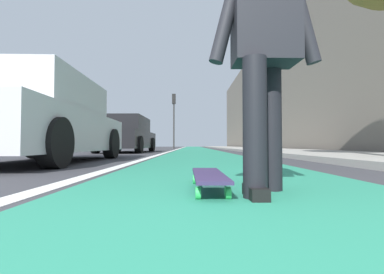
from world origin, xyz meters
The scene contains 11 objects.
ground_plane centered at (10.00, 0.00, 0.00)m, with size 80.00×80.00×0.00m, color #38383D.
bike_lane_paint centered at (24.00, 0.00, 0.00)m, with size 56.00×2.33×0.00m, color #288466.
lane_stripe_white centered at (20.00, 1.31, 0.00)m, with size 52.00×0.16×0.01m, color silver.
sidewalk_curb centered at (18.00, -3.54, 0.05)m, with size 52.00×3.20×0.11m, color #9E9B93.
building_facade centered at (22.00, -6.03, 4.51)m, with size 40.00×1.20×9.01m, color slate.
skateboard centered at (1.33, 0.17, 0.09)m, with size 0.84×0.22×0.11m.
skater_person centered at (1.18, -0.17, 0.94)m, with size 0.46×0.72×1.64m.
parked_car_near centered at (4.19, 2.95, 0.72)m, with size 4.28×2.02×1.50m.
parked_car_mid centered at (10.62, 3.01, 0.71)m, with size 4.49×1.91×1.48m.
traffic_light centered at (20.67, 1.71, 3.05)m, with size 0.33×0.28×4.43m.
pedestrian_distant centered at (10.06, -2.94, 0.91)m, with size 0.45×0.70×1.60m.
Camera 1 is at (-0.48, 0.29, 0.31)m, focal length 24.65 mm.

